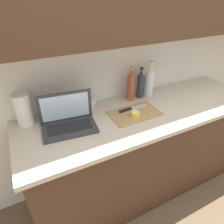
% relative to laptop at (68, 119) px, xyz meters
% --- Properties ---
extents(ground_plane, '(12.00, 12.00, 0.00)m').
position_rel_laptop_xyz_m(ground_plane, '(0.62, -0.07, -0.96)').
color(ground_plane, brown).
rests_on(ground_plane, ground).
extents(wall_back, '(5.20, 0.38, 2.60)m').
position_rel_laptop_xyz_m(wall_back, '(0.62, 0.18, 0.60)').
color(wall_back, white).
rests_on(wall_back, ground_plane).
extents(counter_unit, '(2.04, 0.65, 0.90)m').
position_rel_laptop_xyz_m(counter_unit, '(0.64, -0.07, -0.50)').
color(counter_unit, '#472D1E').
rests_on(counter_unit, ground_plane).
extents(laptop, '(0.40, 0.27, 0.24)m').
position_rel_laptop_xyz_m(laptop, '(0.00, 0.00, 0.00)').
color(laptop, '#333338').
rests_on(laptop, counter_unit).
extents(cutting_board, '(0.39, 0.25, 0.01)m').
position_rel_laptop_xyz_m(cutting_board, '(0.51, -0.07, -0.05)').
color(cutting_board, tan).
rests_on(cutting_board, counter_unit).
extents(knife, '(0.27, 0.05, 0.02)m').
position_rel_laptop_xyz_m(knife, '(0.49, -0.01, -0.04)').
color(knife, silver).
rests_on(knife, cutting_board).
extents(lemon_half_cut, '(0.07, 0.07, 0.04)m').
position_rel_laptop_xyz_m(lemon_half_cut, '(0.49, -0.11, -0.03)').
color(lemon_half_cut, yellow).
rests_on(lemon_half_cut, cutting_board).
extents(bottle_green_soda, '(0.08, 0.08, 0.32)m').
position_rel_laptop_xyz_m(bottle_green_soda, '(0.80, 0.15, 0.09)').
color(bottle_green_soda, silver).
rests_on(bottle_green_soda, counter_unit).
extents(bottle_oil_tall, '(0.06, 0.06, 0.28)m').
position_rel_laptop_xyz_m(bottle_oil_tall, '(0.71, 0.15, 0.07)').
color(bottle_oil_tall, '#333338').
rests_on(bottle_oil_tall, counter_unit).
extents(bottle_water_clear, '(0.07, 0.07, 0.30)m').
position_rel_laptop_xyz_m(bottle_water_clear, '(0.61, 0.15, 0.08)').
color(bottle_water_clear, '#A34C2D').
rests_on(bottle_water_clear, counter_unit).
extents(measuring_cup, '(0.10, 0.08, 0.10)m').
position_rel_laptop_xyz_m(measuring_cup, '(0.22, 0.16, -0.01)').
color(measuring_cup, silver).
rests_on(measuring_cup, counter_unit).
extents(paper_towel_roll, '(0.12, 0.12, 0.24)m').
position_rel_laptop_xyz_m(paper_towel_roll, '(-0.26, 0.17, 0.06)').
color(paper_towel_roll, white).
rests_on(paper_towel_roll, counter_unit).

